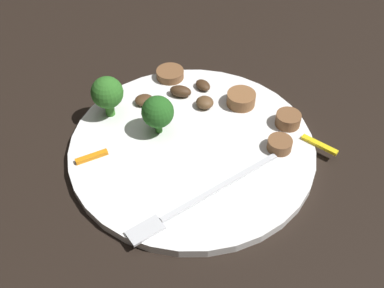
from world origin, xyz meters
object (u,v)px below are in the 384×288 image
at_px(sausage_slice_0, 288,119).
at_px(pepper_strip_0, 92,157).
at_px(broccoli_floret_1, 158,112).
at_px(mushroom_2, 142,101).
at_px(mushroom_3, 203,85).
at_px(plate, 192,147).
at_px(pepper_strip_1, 319,145).
at_px(sausage_slice_2, 280,144).
at_px(sausage_slice_1, 241,99).
at_px(sausage_slice_3, 170,74).
at_px(mushroom_0, 205,102).
at_px(mushroom_1, 181,91).
at_px(broccoli_floret_0, 107,93).
at_px(fork, 196,201).

height_order(sausage_slice_0, pepper_strip_0, sausage_slice_0).
relative_size(broccoli_floret_1, mushroom_2, 2.09).
xyz_separation_m(mushroom_2, mushroom_3, (-0.08, 0.02, -0.00)).
bearing_deg(plate, sausage_slice_0, 156.33).
bearing_deg(pepper_strip_1, mushroom_3, -78.31).
bearing_deg(sausage_slice_2, sausage_slice_1, -103.62).
bearing_deg(sausage_slice_2, sausage_slice_3, -85.53).
bearing_deg(pepper_strip_0, mushroom_0, 174.64).
bearing_deg(sausage_slice_0, broccoli_floret_1, -35.40).
bearing_deg(mushroom_1, mushroom_2, -20.01).
bearing_deg(mushroom_1, pepper_strip_0, 8.42).
bearing_deg(pepper_strip_1, broccoli_floret_1, -47.34).
distance_m(sausage_slice_1, pepper_strip_0, 0.19).
bearing_deg(pepper_strip_0, sausage_slice_0, 153.90).
distance_m(broccoli_floret_1, sausage_slice_1, 0.11).
bearing_deg(mushroom_2, pepper_strip_1, 120.81).
distance_m(mushroom_0, mushroom_1, 0.04).
relative_size(broccoli_floret_0, sausage_slice_0, 1.79).
bearing_deg(mushroom_2, sausage_slice_1, 140.35).
height_order(plate, mushroom_0, mushroom_0).
bearing_deg(sausage_slice_3, mushroom_1, 71.46).
distance_m(broccoli_floret_0, sausage_slice_1, 0.16).
height_order(sausage_slice_0, pepper_strip_1, sausage_slice_0).
xyz_separation_m(broccoli_floret_0, sausage_slice_3, (-0.10, -0.01, -0.03)).
xyz_separation_m(mushroom_2, pepper_strip_0, (0.09, 0.04, -0.00)).
distance_m(broccoli_floret_0, sausage_slice_3, 0.10).
bearing_deg(mushroom_1, mushroom_0, 104.84).
relative_size(sausage_slice_0, mushroom_2, 1.27).
xyz_separation_m(fork, sausage_slice_2, (-0.12, 0.00, 0.00)).
height_order(sausage_slice_2, mushroom_1, same).
bearing_deg(mushroom_1, mushroom_3, 166.86).
bearing_deg(sausage_slice_3, mushroom_3, 112.27).
relative_size(plate, sausage_slice_1, 7.93).
distance_m(plate, sausage_slice_0, 0.11).
height_order(broccoli_floret_1, sausage_slice_1, broccoli_floret_1).
relative_size(mushroom_0, mushroom_2, 0.93).
relative_size(plate, mushroom_2, 11.98).
height_order(sausage_slice_2, mushroom_3, sausage_slice_2).
distance_m(mushroom_1, pepper_strip_1, 0.18).
xyz_separation_m(plate, sausage_slice_1, (-0.09, -0.01, 0.01)).
xyz_separation_m(plate, sausage_slice_0, (-0.10, 0.05, 0.01)).
relative_size(mushroom_3, pepper_strip_1, 0.52).
distance_m(sausage_slice_1, mushroom_0, 0.04).
relative_size(mushroom_1, mushroom_2, 1.18).
relative_size(mushroom_0, pepper_strip_1, 0.50).
height_order(fork, pepper_strip_1, same).
bearing_deg(mushroom_0, mushroom_1, -75.16).
relative_size(broccoli_floret_0, sausage_slice_3, 1.46).
bearing_deg(mushroom_2, sausage_slice_0, 128.40).
height_order(sausage_slice_1, mushroom_2, sausage_slice_1).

